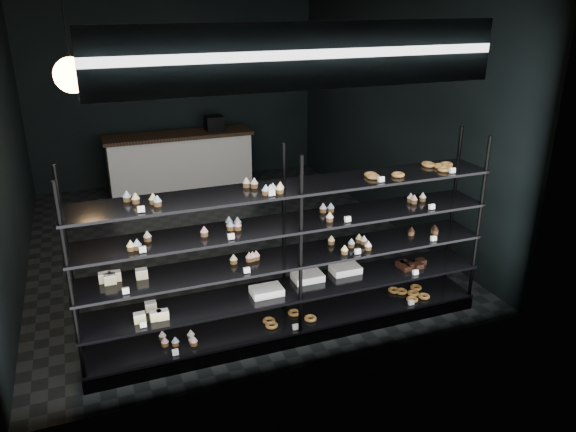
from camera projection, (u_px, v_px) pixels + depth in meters
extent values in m
cube|color=black|center=(224.00, 241.00, 7.76)|extent=(5.00, 6.00, 0.01)
cube|color=black|center=(176.00, 92.00, 9.78)|extent=(5.00, 0.01, 3.20)
cube|color=black|center=(309.00, 203.00, 4.57)|extent=(5.00, 0.01, 3.20)
cube|color=black|center=(3.00, 144.00, 6.35)|extent=(0.01, 6.00, 3.20)
cube|color=black|center=(389.00, 113.00, 8.00)|extent=(0.01, 6.00, 3.20)
cube|color=black|center=(292.00, 328.00, 5.63)|extent=(4.00, 0.50, 0.12)
cylinder|color=black|center=(71.00, 292.00, 4.45)|extent=(0.04, 0.04, 1.85)
cylinder|color=black|center=(70.00, 268.00, 4.83)|extent=(0.04, 0.04, 1.85)
cylinder|color=black|center=(301.00, 254.00, 5.10)|extent=(0.04, 0.04, 1.85)
cylinder|color=black|center=(284.00, 236.00, 5.48)|extent=(0.04, 0.04, 1.85)
cylinder|color=black|center=(479.00, 224.00, 5.75)|extent=(0.04, 0.04, 1.85)
cylinder|color=black|center=(452.00, 210.00, 6.14)|extent=(0.04, 0.04, 1.85)
cube|color=black|center=(292.00, 320.00, 5.60)|extent=(4.00, 0.50, 0.03)
cube|color=black|center=(292.00, 290.00, 5.47)|extent=(4.00, 0.50, 0.02)
cube|color=black|center=(292.00, 257.00, 5.34)|extent=(4.00, 0.50, 0.02)
cube|color=black|center=(292.00, 223.00, 5.21)|extent=(4.00, 0.50, 0.02)
cube|color=black|center=(292.00, 188.00, 5.09)|extent=(4.00, 0.50, 0.02)
cube|color=white|center=(143.00, 209.00, 4.47)|extent=(0.06, 0.04, 0.06)
cube|color=white|center=(274.00, 193.00, 4.84)|extent=(0.05, 0.04, 0.06)
cube|color=white|center=(385.00, 179.00, 5.20)|extent=(0.05, 0.04, 0.06)
cube|color=white|center=(452.00, 171.00, 5.44)|extent=(0.06, 0.04, 0.06)
cube|color=white|center=(137.00, 250.00, 4.57)|extent=(0.06, 0.04, 0.06)
cube|color=white|center=(227.00, 237.00, 4.82)|extent=(0.05, 0.04, 0.06)
cube|color=white|center=(350.00, 219.00, 5.21)|extent=(0.05, 0.04, 0.06)
cube|color=white|center=(428.00, 208.00, 5.49)|extent=(0.06, 0.04, 0.06)
cube|color=white|center=(131.00, 290.00, 4.67)|extent=(0.06, 0.04, 0.06)
cube|color=white|center=(251.00, 270.00, 5.02)|extent=(0.06, 0.04, 0.06)
cube|color=white|center=(360.00, 251.00, 5.38)|extent=(0.05, 0.04, 0.06)
cube|color=white|center=(435.00, 238.00, 5.66)|extent=(0.06, 0.04, 0.06)
cube|color=white|center=(142.00, 325.00, 4.82)|extent=(0.06, 0.04, 0.06)
cube|color=white|center=(420.00, 272.00, 5.74)|extent=(0.06, 0.04, 0.06)
cube|color=white|center=(178.00, 352.00, 5.04)|extent=(0.06, 0.04, 0.06)
cube|color=white|center=(291.00, 328.00, 5.41)|extent=(0.05, 0.04, 0.06)
cube|color=white|center=(414.00, 302.00, 5.86)|extent=(0.06, 0.04, 0.06)
cube|color=#0C123C|center=(307.00, 56.00, 4.21)|extent=(3.20, 0.04, 0.45)
cube|color=white|center=(308.00, 56.00, 4.20)|extent=(3.30, 0.02, 0.50)
cylinder|color=black|center=(65.00, 26.00, 5.29)|extent=(0.01, 0.01, 0.56)
sphere|color=#FFAA59|center=(72.00, 75.00, 5.46)|extent=(0.35, 0.35, 0.35)
cube|color=silver|center=(180.00, 163.00, 9.74)|extent=(2.41, 0.60, 0.92)
cube|color=black|center=(178.00, 135.00, 9.56)|extent=(2.50, 0.65, 0.06)
cube|color=black|center=(214.00, 123.00, 9.71)|extent=(0.30, 0.30, 0.25)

